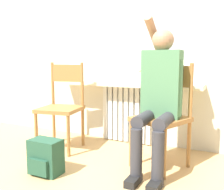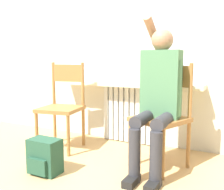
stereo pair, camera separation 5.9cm
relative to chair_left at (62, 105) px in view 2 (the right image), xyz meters
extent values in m
plane|color=tan|center=(0.58, -0.62, -0.50)|extent=(12.00, 12.00, 0.00)
cube|color=beige|center=(0.58, 0.61, 0.85)|extent=(7.00, 0.06, 2.70)
cube|color=silver|center=(0.58, 0.54, -0.15)|extent=(0.63, 0.05, 0.69)
cube|color=silver|center=(0.29, 0.50, -0.15)|extent=(0.05, 0.03, 0.66)
cube|color=silver|center=(0.37, 0.50, -0.15)|extent=(0.05, 0.03, 0.66)
cube|color=silver|center=(0.44, 0.50, -0.15)|extent=(0.05, 0.03, 0.66)
cube|color=silver|center=(0.51, 0.50, -0.15)|extent=(0.05, 0.03, 0.66)
cube|color=silver|center=(0.58, 0.50, -0.15)|extent=(0.05, 0.03, 0.66)
cube|color=silver|center=(0.65, 0.50, -0.15)|extent=(0.05, 0.03, 0.66)
cube|color=silver|center=(0.72, 0.50, -0.15)|extent=(0.05, 0.03, 0.66)
cube|color=silver|center=(0.79, 0.50, -0.15)|extent=(0.05, 0.03, 0.66)
cube|color=silver|center=(0.86, 0.50, -0.15)|extent=(0.05, 0.03, 0.66)
cube|color=beige|center=(0.58, 0.46, 0.22)|extent=(1.78, 0.23, 0.05)
cube|color=white|center=(0.58, 0.57, 0.86)|extent=(1.71, 0.01, 1.24)
cube|color=#9E6B38|center=(0.01, -0.05, -0.04)|extent=(0.49, 0.49, 0.04)
cylinder|color=#9E6B38|center=(-0.15, -0.26, -0.28)|extent=(0.04, 0.04, 0.44)
cylinder|color=#9E6B38|center=(0.22, -0.20, -0.28)|extent=(0.04, 0.04, 0.44)
cylinder|color=#9E6B38|center=(-0.21, 0.11, -0.28)|extent=(0.04, 0.04, 0.44)
cylinder|color=#9E6B38|center=(0.16, 0.17, -0.28)|extent=(0.04, 0.04, 0.44)
cylinder|color=#9E6B38|center=(-0.21, 0.11, 0.23)|extent=(0.04, 0.04, 0.50)
cylinder|color=#9E6B38|center=(0.16, 0.17, 0.23)|extent=(0.04, 0.04, 0.50)
cube|color=#9E6B38|center=(-0.02, 0.14, 0.35)|extent=(0.39, 0.09, 0.20)
cube|color=#9E6B38|center=(1.15, -0.05, -0.04)|extent=(0.56, 0.56, 0.04)
cylinder|color=#9E6B38|center=(0.90, -0.15, -0.28)|extent=(0.04, 0.04, 0.44)
cylinder|color=#9E6B38|center=(1.25, -0.29, -0.28)|extent=(0.04, 0.04, 0.44)
cylinder|color=#9E6B38|center=(1.04, 0.20, -0.28)|extent=(0.04, 0.04, 0.44)
cylinder|color=#9E6B38|center=(1.39, 0.06, -0.28)|extent=(0.04, 0.04, 0.44)
cylinder|color=#9E6B38|center=(1.04, 0.20, 0.23)|extent=(0.04, 0.04, 0.50)
cylinder|color=#9E6B38|center=(1.39, 0.06, 0.23)|extent=(0.04, 0.04, 0.50)
cube|color=#9E6B38|center=(1.22, 0.13, 0.35)|extent=(0.37, 0.16, 0.20)
cylinder|color=#333338|center=(1.06, -0.23, 0.00)|extent=(0.11, 0.40, 0.11)
cylinder|color=#333338|center=(1.24, -0.23, 0.00)|extent=(0.11, 0.40, 0.11)
cylinder|color=#333338|center=(1.06, -0.43, -0.27)|extent=(0.10, 0.10, 0.45)
cylinder|color=#333338|center=(1.24, -0.43, -0.27)|extent=(0.10, 0.10, 0.45)
cube|color=black|center=(1.06, -0.49, -0.47)|extent=(0.09, 0.20, 0.06)
cube|color=black|center=(1.24, -0.49, -0.47)|extent=(0.09, 0.20, 0.06)
cube|color=#4C7F56|center=(1.15, -0.02, 0.28)|extent=(0.34, 0.20, 0.61)
sphere|color=#A87A5B|center=(1.15, -0.02, 0.68)|extent=(0.20, 0.20, 0.20)
cylinder|color=#A87A5B|center=(1.03, 0.11, 0.72)|extent=(0.08, 0.50, 0.38)
cylinder|color=#4C7F56|center=(1.30, -0.06, 0.25)|extent=(0.08, 0.08, 0.49)
cylinder|color=#DBB77A|center=(1.02, 0.42, 0.39)|extent=(0.26, 0.12, 0.12)
sphere|color=#DBB77A|center=(1.18, 0.42, 0.40)|extent=(0.10, 0.10, 0.10)
cone|color=#DBB77A|center=(1.18, 0.39, 0.45)|extent=(0.03, 0.03, 0.03)
cone|color=#DBB77A|center=(1.18, 0.44, 0.45)|extent=(0.03, 0.03, 0.03)
cylinder|color=#DBB77A|center=(1.11, 0.39, 0.29)|extent=(0.03, 0.03, 0.08)
cylinder|color=#DBB77A|center=(1.11, 0.45, 0.29)|extent=(0.03, 0.03, 0.08)
cylinder|color=#DBB77A|center=(0.93, 0.39, 0.29)|extent=(0.03, 0.03, 0.08)
cylinder|color=#DBB77A|center=(0.93, 0.45, 0.29)|extent=(0.03, 0.03, 0.08)
cylinder|color=#DBB77A|center=(0.84, 0.42, 0.42)|extent=(0.17, 0.03, 0.12)
cube|color=#234C38|center=(0.29, -0.63, -0.34)|extent=(0.28, 0.18, 0.31)
cube|color=#234C38|center=(0.29, -0.74, -0.40)|extent=(0.20, 0.03, 0.14)
camera|label=1|loc=(1.78, -2.36, 0.50)|focal=42.00mm
camera|label=2|loc=(1.83, -2.34, 0.50)|focal=42.00mm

